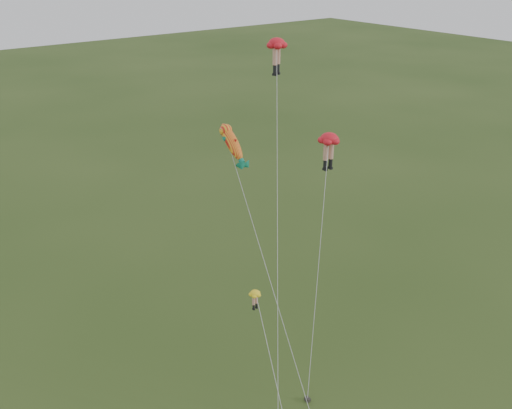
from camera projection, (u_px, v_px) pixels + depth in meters
ground at (287, 402)px, 35.97m from camera, size 300.00×300.00×0.00m
legs_kite_red_high at (277, 52)px, 38.15m from camera, size 10.08×12.69×20.68m
legs_kite_red_mid at (329, 145)px, 37.18m from camera, size 6.93×6.31×15.20m
legs_kite_yellow at (258, 307)px, 33.80m from camera, size 1.98×5.85×7.61m
fish_kite at (232, 144)px, 37.08m from camera, size 2.71×12.58×15.92m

